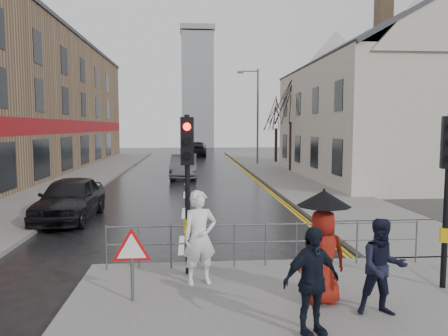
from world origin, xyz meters
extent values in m
plane|color=black|center=(0.00, 0.00, 0.00)|extent=(120.00, 120.00, 0.00)
cube|color=#605E5B|center=(-6.50, 23.00, 0.07)|extent=(4.00, 44.00, 0.14)
cube|color=#605E5B|center=(6.50, 25.00, 0.07)|extent=(4.00, 40.00, 0.14)
cube|color=#605E5B|center=(6.50, 3.00, 0.07)|extent=(4.00, 4.20, 0.14)
cube|color=#8A6C4F|center=(-12.00, 22.00, 5.00)|extent=(8.00, 42.00, 10.00)
cube|color=beige|center=(12.00, 18.00, 3.50)|extent=(9.00, 16.00, 7.00)
cube|color=#8A6C4F|center=(10.50, 14.00, 9.20)|extent=(0.70, 0.90, 1.80)
cube|color=#8A6C4F|center=(13.20, 22.00, 9.20)|extent=(0.70, 0.90, 1.80)
cube|color=gray|center=(1.50, 62.00, 9.00)|extent=(5.00, 5.00, 18.00)
cylinder|color=black|center=(0.20, 0.20, 1.84)|extent=(0.11, 0.11, 3.40)
cube|color=black|center=(0.20, 0.20, 2.99)|extent=(0.28, 0.22, 1.00)
cylinder|color=#FF0C07|center=(0.20, 0.06, 3.29)|extent=(0.16, 0.04, 0.16)
cylinder|color=black|center=(0.20, 0.06, 2.99)|extent=(0.16, 0.04, 0.16)
cylinder|color=black|center=(0.20, 0.06, 2.69)|extent=(0.16, 0.04, 0.16)
cube|color=gold|center=(0.20, 0.20, 1.19)|extent=(0.18, 0.14, 0.28)
cylinder|color=black|center=(5.20, -1.00, 1.84)|extent=(0.11, 0.11, 3.40)
cube|color=gold|center=(5.20, -1.00, 1.19)|extent=(0.22, 0.19, 0.28)
cylinder|color=#595B5E|center=(-1.60, 0.60, 0.64)|extent=(0.04, 0.04, 1.00)
cylinder|color=#595B5E|center=(5.50, 0.60, 0.64)|extent=(0.04, 0.04, 1.00)
cylinder|color=#595B5E|center=(1.95, 0.60, 1.09)|extent=(7.10, 0.04, 0.04)
cylinder|color=#595B5E|center=(1.95, 0.60, 0.69)|extent=(7.10, 0.04, 0.04)
cylinder|color=#595B5E|center=(-0.80, -1.20, 0.56)|extent=(0.06, 0.06, 0.85)
cylinder|color=red|center=(-0.80, -1.20, 1.09)|extent=(0.80, 0.03, 0.80)
cylinder|color=white|center=(-0.80, -1.22, 1.09)|extent=(0.60, 0.03, 0.60)
cylinder|color=#595B5E|center=(6.00, 28.00, 4.14)|extent=(0.16, 0.16, 8.00)
cylinder|color=#595B5E|center=(5.30, 28.00, 7.94)|extent=(1.40, 0.10, 0.10)
cube|color=#595B5E|center=(4.50, 28.00, 7.84)|extent=(0.50, 0.25, 0.18)
cylinder|color=#2E201A|center=(7.50, 22.00, 1.89)|extent=(0.26, 0.26, 3.50)
cylinder|color=#2E201A|center=(8.00, 30.00, 1.64)|extent=(0.26, 0.26, 3.00)
imported|color=white|center=(0.44, -0.40, 1.08)|extent=(0.78, 0.60, 1.89)
imported|color=black|center=(3.45, -2.12, 0.96)|extent=(0.85, 0.70, 1.63)
imported|color=maroon|center=(2.60, -1.55, 0.99)|extent=(0.84, 0.56, 1.70)
cylinder|color=black|center=(2.60, -1.55, 1.09)|extent=(0.02, 0.02, 1.90)
cone|color=black|center=(2.60, -1.55, 2.04)|extent=(0.96, 0.96, 0.28)
imported|color=black|center=(2.07, -2.72, 0.97)|extent=(1.06, 0.71, 1.67)
imported|color=black|center=(-4.00, 6.65, 0.76)|extent=(1.90, 4.51, 1.52)
imported|color=#45474A|center=(-0.16, 18.91, 0.76)|extent=(1.68, 4.65, 1.52)
imported|color=black|center=(0.97, 40.31, 0.80)|extent=(2.41, 5.56, 1.59)
camera|label=1|loc=(0.26, -8.97, 3.29)|focal=35.00mm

